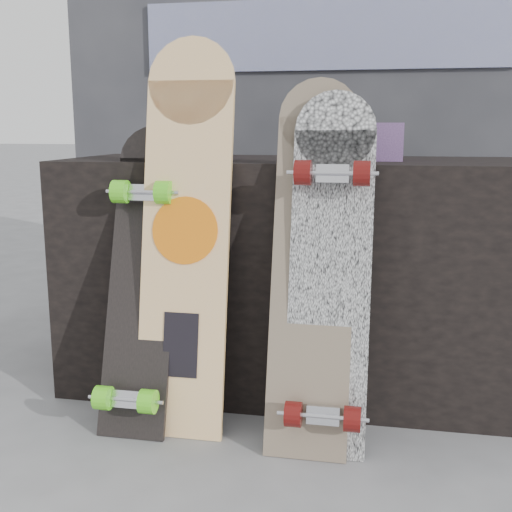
% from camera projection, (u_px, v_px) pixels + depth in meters
% --- Properties ---
extents(ground, '(60.00, 60.00, 0.00)m').
position_uv_depth(ground, '(277.00, 449.00, 1.84)').
color(ground, slate).
rests_on(ground, ground).
extents(vendor_table, '(1.60, 0.60, 0.80)m').
position_uv_depth(vendor_table, '(301.00, 274.00, 2.24)').
color(vendor_table, black).
rests_on(vendor_table, ground).
extents(booth, '(2.40, 0.22, 2.20)m').
position_uv_depth(booth, '(326.00, 83.00, 2.92)').
color(booth, '#333439').
rests_on(booth, ground).
extents(merch_box_purple, '(0.18, 0.12, 0.10)m').
position_uv_depth(merch_box_purple, '(201.00, 143.00, 2.34)').
color(merch_box_purple, '#513165').
rests_on(merch_box_purple, vendor_table).
extents(merch_box_small, '(0.14, 0.14, 0.12)m').
position_uv_depth(merch_box_small, '(381.00, 142.00, 2.08)').
color(merch_box_small, '#513165').
rests_on(merch_box_small, vendor_table).
extents(merch_box_flat, '(0.22, 0.10, 0.06)m').
position_uv_depth(merch_box_flat, '(365.00, 150.00, 2.16)').
color(merch_box_flat, '#D1B78C').
rests_on(merch_box_flat, vendor_table).
extents(longboard_geisha, '(0.27, 0.25, 1.18)m').
position_uv_depth(longboard_geisha, '(186.00, 225.00, 1.91)').
color(longboard_geisha, beige).
rests_on(longboard_geisha, ground).
extents(longboard_celtic, '(0.23, 0.30, 1.05)m').
position_uv_depth(longboard_celtic, '(313.00, 252.00, 1.82)').
color(longboard_celtic, tan).
rests_on(longboard_celtic, ground).
extents(longboard_cascadia, '(0.23, 0.29, 1.01)m').
position_uv_depth(longboard_cascadia, '(330.00, 268.00, 1.78)').
color(longboard_cascadia, white).
rests_on(longboard_cascadia, ground).
extents(skateboard_dark, '(0.21, 0.36, 0.91)m').
position_uv_depth(skateboard_dark, '(141.00, 274.00, 1.94)').
color(skateboard_dark, black).
rests_on(skateboard_dark, ground).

